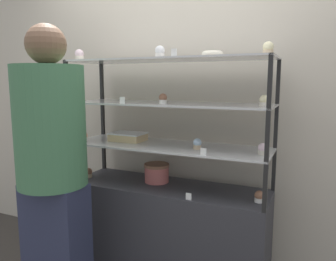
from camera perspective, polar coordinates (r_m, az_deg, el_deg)
back_wall at (r=2.56m, az=3.37°, el=5.57°), size 8.00×0.05×2.60m
display_base at (r=2.47m, az=0.00°, el=-17.39°), size 1.40×0.44×0.70m
display_riser_lower at (r=2.27m, az=0.00°, el=-3.00°), size 1.40×0.44×0.29m
display_riser_middle at (r=2.23m, az=0.00°, el=4.39°), size 1.40×0.44×0.29m
display_riser_upper at (r=2.22m, az=0.00°, el=11.92°), size 1.40×0.44×0.29m
layer_cake_centerpiece at (r=2.41m, az=-1.99°, el=-7.36°), size 0.18×0.18×0.14m
sheet_cake_frosted at (r=2.44m, az=-6.98°, el=-1.07°), size 0.25×0.18×0.06m
cupcake_0 at (r=2.60m, az=-13.68°, el=-7.17°), size 0.06×0.06×0.07m
cupcake_1 at (r=2.10m, az=15.58°, el=-11.04°), size 0.06×0.06×0.07m
price_tag_0 at (r=2.07m, az=3.60°, el=-11.40°), size 0.04×0.00×0.04m
cupcake_2 at (r=2.49m, az=-14.44°, el=-1.04°), size 0.05×0.05×0.07m
cupcake_3 at (r=2.14m, az=5.13°, el=-2.35°), size 0.05×0.05×0.07m
cupcake_4 at (r=2.05m, az=16.13°, el=-3.13°), size 0.05×0.05×0.07m
price_tag_1 at (r=1.96m, az=6.18°, el=-3.69°), size 0.04×0.00×0.04m
cupcake_5 at (r=2.46m, az=-14.85°, el=5.65°), size 0.05×0.05×0.07m
cupcake_6 at (r=2.16m, az=-0.88°, el=5.57°), size 0.05×0.05×0.07m
cupcake_7 at (r=1.99m, az=16.38°, el=4.96°), size 0.05×0.05×0.07m
price_tag_2 at (r=2.16m, az=-7.97°, el=5.23°), size 0.04×0.00×0.04m
cupcake_8 at (r=2.47m, az=-15.19°, el=12.56°), size 0.06×0.06×0.08m
cupcake_9 at (r=2.14m, az=-1.42°, el=13.51°), size 0.06×0.06×0.08m
cupcake_10 at (r=2.01m, az=17.05°, el=13.48°), size 0.06×0.06×0.08m
price_tag_3 at (r=1.99m, az=1.04°, el=13.45°), size 0.04×0.00×0.04m
donut_glazed at (r=2.16m, az=7.75°, el=13.00°), size 0.14×0.14×0.04m
customer_figure at (r=2.09m, az=-19.48°, el=-5.64°), size 0.41×0.41×1.76m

